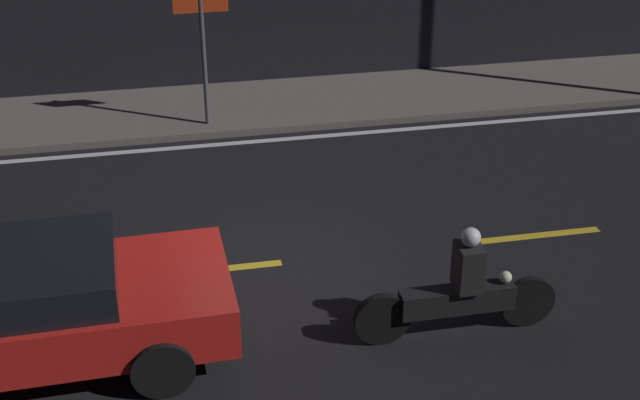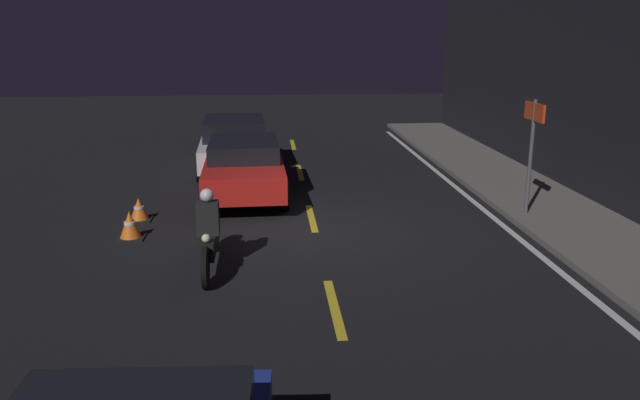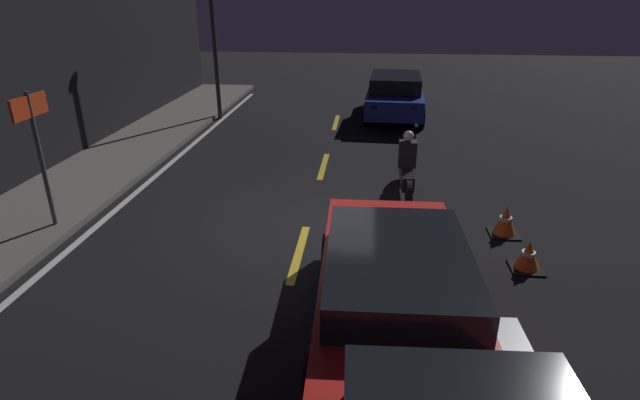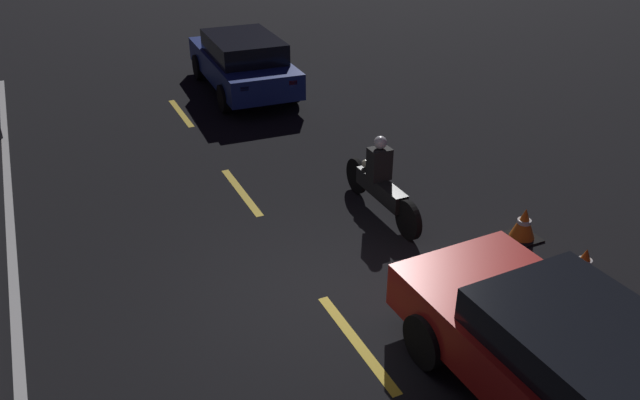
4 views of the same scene
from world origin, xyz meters
The scene contains 13 objects.
ground_plane centered at (0.00, 0.00, 0.00)m, with size 56.00×56.00×0.00m, color black.
raised_curb centered at (0.00, 5.31, 0.06)m, with size 28.00×2.34×0.12m.
lane_dash_c centered at (-1.00, 0.00, 0.00)m, with size 2.00×0.14×0.01m.
lane_dash_d centered at (3.50, 0.00, 0.00)m, with size 2.00×0.14×0.01m.
lane_dash_e centered at (8.00, 0.00, 0.00)m, with size 2.00×0.14×0.01m.
lane_solid_kerb centered at (0.00, 3.89, 0.00)m, with size 25.20×0.14×0.01m.
taxi_red centered at (-3.05, -1.47, 0.74)m, with size 4.43×2.04×1.34m.
sedan_blue centered at (8.94, -1.93, 0.79)m, with size 4.62×2.12×1.47m.
motorcycle centered at (1.73, -1.91, 0.56)m, with size 2.40×0.36×1.40m.
traffic_cone_near centered at (-1.15, -3.63, 0.23)m, with size 0.49×0.49×0.49m.
traffic_cone_mid centered at (0.06, -3.57, 0.26)m, with size 0.52×0.52×0.54m.
shop_sign centered at (-0.56, 4.54, 1.81)m, with size 0.90×0.08×2.40m.
street_lamp centered at (8.15, 3.99, 3.24)m, with size 0.28×0.28×5.76m.
Camera 3 is at (-8.26, -1.08, 4.04)m, focal length 28.00 mm.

